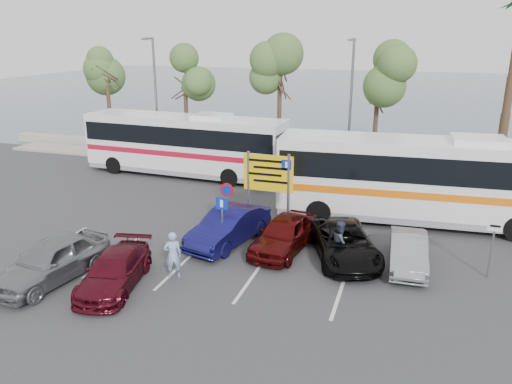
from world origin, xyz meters
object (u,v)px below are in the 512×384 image
(car_maroon, at_px, (115,271))
(pedestrian_far, at_px, (341,242))
(car_silver_a, at_px, (51,260))
(street_lamp_right, at_px, (351,101))
(coach_bus_right, at_px, (426,183))
(car_red, at_px, (284,234))
(suv_black, at_px, (344,243))
(car_silver_b, at_px, (408,252))
(car_blue, at_px, (229,227))
(pedestrian_near, at_px, (173,255))
(direction_sign, at_px, (268,179))
(street_lamp_left, at_px, (155,93))
(coach_bus_left, at_px, (185,147))

(car_maroon, bearing_deg, pedestrian_far, 20.53)
(car_silver_a, bearing_deg, street_lamp_right, 74.07)
(coach_bus_right, height_order, car_red, coach_bus_right)
(car_maroon, distance_m, pedestrian_far, 8.36)
(suv_black, xyz_separation_m, car_silver_b, (2.40, -0.01, -0.03))
(street_lamp_right, bearing_deg, coach_bus_right, -57.34)
(coach_bus_right, distance_m, car_blue, 9.26)
(pedestrian_near, bearing_deg, coach_bus_right, -167.87)
(suv_black, bearing_deg, street_lamp_right, 75.96)
(direction_sign, bearing_deg, car_silver_b, -15.91)
(street_lamp_right, height_order, pedestrian_far, street_lamp_right)
(street_lamp_right, bearing_deg, street_lamp_left, 180.00)
(coach_bus_right, relative_size, pedestrian_near, 7.64)
(street_lamp_left, xyz_separation_m, suv_black, (14.60, -12.02, -3.94))
(street_lamp_right, relative_size, car_maroon, 1.94)
(car_silver_a, xyz_separation_m, suv_black, (9.60, 5.00, -0.12))
(car_silver_a, relative_size, car_silver_b, 1.20)
(car_silver_a, bearing_deg, car_silver_b, 31.82)
(direction_sign, bearing_deg, suv_black, -25.27)
(car_silver_a, bearing_deg, car_red, 44.03)
(coach_bus_left, xyz_separation_m, car_silver_a, (1.50, -14.00, -1.04))
(coach_bus_left, distance_m, pedestrian_near, 13.69)
(street_lamp_left, xyz_separation_m, pedestrian_far, (14.51, -12.37, -3.77))
(pedestrian_far, bearing_deg, coach_bus_left, 45.06)
(street_lamp_left, distance_m, coach_bus_left, 5.40)
(car_blue, xyz_separation_m, suv_black, (4.80, 0.00, -0.08))
(coach_bus_right, relative_size, car_blue, 3.00)
(street_lamp_right, height_order, coach_bus_left, street_lamp_right)
(car_blue, bearing_deg, car_maroon, -103.75)
(car_silver_a, distance_m, car_silver_b, 13.00)
(street_lamp_left, relative_size, direction_sign, 2.23)
(coach_bus_left, xyz_separation_m, coach_bus_right, (14.00, -4.00, 0.12))
(car_blue, xyz_separation_m, car_red, (2.40, 0.00, -0.02))
(car_silver_b, bearing_deg, car_red, 176.64)
(car_blue, distance_m, pedestrian_far, 4.72)
(coach_bus_left, xyz_separation_m, car_blue, (6.30, -9.00, -1.07))
(direction_sign, relative_size, pedestrian_far, 2.16)
(car_blue, distance_m, suv_black, 4.80)
(coach_bus_left, bearing_deg, car_maroon, -74.17)
(car_maroon, bearing_deg, car_blue, 51.94)
(direction_sign, bearing_deg, street_lamp_right, 79.06)
(street_lamp_right, height_order, car_silver_a, street_lamp_right)
(car_blue, height_order, car_silver_b, car_blue)
(street_lamp_right, xyz_separation_m, car_red, (-0.80, -12.02, -3.88))
(street_lamp_left, xyz_separation_m, coach_bus_right, (17.50, -7.02, -2.67))
(car_silver_a, bearing_deg, direction_sign, 57.37)
(car_red, bearing_deg, coach_bus_right, 51.81)
(car_maroon, relative_size, pedestrian_near, 2.33)
(street_lamp_left, bearing_deg, car_red, -44.57)
(car_blue, bearing_deg, street_lamp_left, 142.24)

